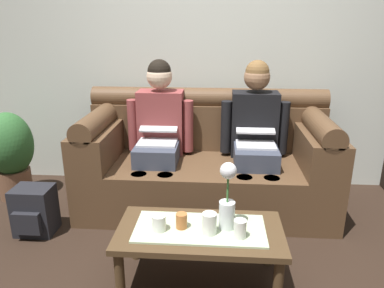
% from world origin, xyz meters
% --- Properties ---
extents(back_wall_patterned, '(6.00, 0.12, 2.90)m').
position_xyz_m(back_wall_patterned, '(0.00, 1.70, 1.45)').
color(back_wall_patterned, silver).
rests_on(back_wall_patterned, ground_plane).
extents(couch, '(2.04, 0.88, 0.96)m').
position_xyz_m(couch, '(0.00, 1.17, 0.37)').
color(couch, '#513823').
rests_on(couch, ground_plane).
extents(person_left, '(0.56, 0.67, 1.22)m').
position_xyz_m(person_left, '(-0.40, 1.17, 0.66)').
color(person_left, '#383D4C').
rests_on(person_left, ground_plane).
extents(person_right, '(0.56, 0.67, 1.22)m').
position_xyz_m(person_right, '(0.40, 1.17, 0.66)').
color(person_right, '#383D4C').
rests_on(person_right, ground_plane).
extents(coffee_table, '(0.97, 0.49, 0.37)m').
position_xyz_m(coffee_table, '(0.00, 0.14, 0.31)').
color(coffee_table, '#47331E').
rests_on(coffee_table, ground_plane).
extents(flower_vase, '(0.09, 0.09, 0.41)m').
position_xyz_m(flower_vase, '(0.15, 0.15, 0.56)').
color(flower_vase, silver).
rests_on(flower_vase, coffee_table).
extents(cup_near_left, '(0.08, 0.08, 0.10)m').
position_xyz_m(cup_near_left, '(-0.23, 0.09, 0.42)').
color(cup_near_left, white).
rests_on(cup_near_left, coffee_table).
extents(cup_near_right, '(0.07, 0.07, 0.09)m').
position_xyz_m(cup_near_right, '(-0.11, 0.13, 0.42)').
color(cup_near_right, '#B26633').
rests_on(cup_near_right, coffee_table).
extents(cup_far_center, '(0.07, 0.07, 0.11)m').
position_xyz_m(cup_far_center, '(0.23, 0.06, 0.42)').
color(cup_far_center, white).
rests_on(cup_far_center, coffee_table).
extents(cup_far_left, '(0.08, 0.08, 0.13)m').
position_xyz_m(cup_far_left, '(0.06, 0.08, 0.43)').
color(cup_far_left, white).
rests_on(cup_far_left, coffee_table).
extents(backpack_left, '(0.28, 0.26, 0.36)m').
position_xyz_m(backpack_left, '(-1.25, 0.59, 0.18)').
color(backpack_left, black).
rests_on(backpack_left, ground_plane).
extents(potted_plant, '(0.40, 0.40, 0.78)m').
position_xyz_m(potted_plant, '(-1.71, 1.16, 0.43)').
color(potted_plant, brown).
rests_on(potted_plant, ground_plane).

